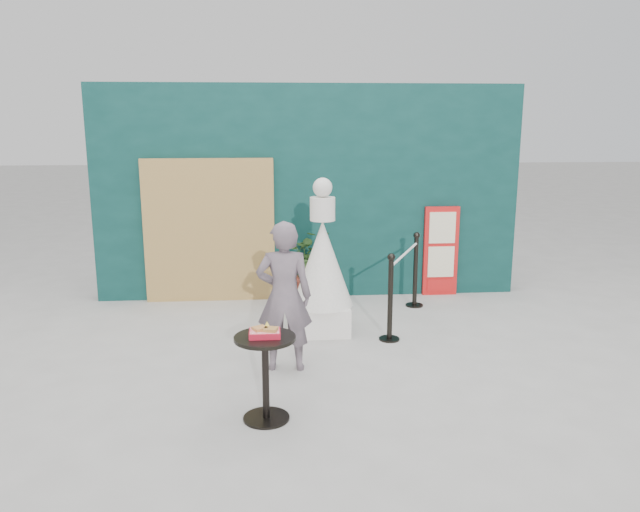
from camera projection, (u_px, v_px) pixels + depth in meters
The scene contains 10 objects.
ground at pixel (330, 381), 6.13m from camera, with size 60.00×60.00×0.00m, color #ADAAA5.
back_wall at pixel (309, 192), 8.87m from camera, with size 6.00×0.30×3.00m, color #0A2E2B.
bamboo_fence at pixel (209, 231), 8.66m from camera, with size 1.80×0.08×2.00m, color tan.
woman at pixel (284, 296), 6.29m from camera, with size 0.56×0.37×1.55m, color slate.
menu_board at pixel (441, 251), 9.01m from camera, with size 0.50×0.07×1.30m.
statue at pixel (322, 271), 7.41m from camera, with size 0.73×0.73×1.86m.
cafe_table at pixel (265, 365), 5.26m from camera, with size 0.52×0.52×0.75m.
food_basket at pixel (265, 332), 5.20m from camera, with size 0.26×0.19×0.11m.
planter at pixel (310, 260), 8.69m from camera, with size 0.61×0.53×1.03m.
stanchion_barrier at pixel (404, 284), 7.83m from camera, with size 0.84×1.54×1.03m.
Camera 1 is at (-0.57, -5.69, 2.53)m, focal length 35.00 mm.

